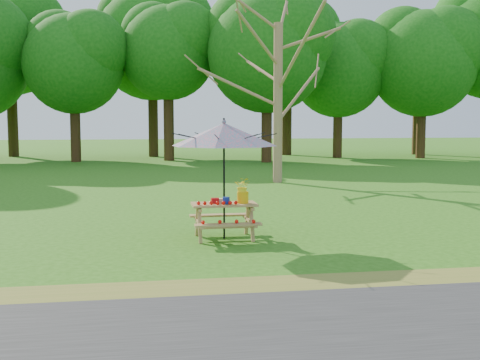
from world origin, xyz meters
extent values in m
cylinder|color=#8F6D4E|center=(8.23, 10.43, 2.79)|extent=(0.48, 0.48, 5.59)
cube|color=#A6834B|center=(4.96, 0.60, 0.65)|extent=(1.20, 0.62, 0.04)
cube|color=#A6834B|center=(4.96, 0.05, 0.36)|extent=(1.20, 0.22, 0.04)
cube|color=#A6834B|center=(4.96, 1.15, 0.36)|extent=(1.20, 0.22, 0.04)
cylinder|color=black|center=(4.96, 0.60, 1.12)|extent=(0.04, 0.04, 2.25)
cone|color=teal|center=(4.96, 0.60, 1.95)|extent=(2.46, 2.46, 0.42)
sphere|color=teal|center=(4.96, 0.60, 2.18)|extent=(0.08, 0.08, 0.08)
cube|color=#AF0E10|center=(4.79, 0.62, 0.72)|extent=(0.14, 0.12, 0.10)
cylinder|color=#1429A3|center=(4.98, 0.49, 0.74)|extent=(0.13, 0.13, 0.13)
cube|color=white|center=(4.92, 0.76, 0.71)|extent=(0.13, 0.13, 0.07)
cylinder|color=#F3B30C|center=(5.30, 0.56, 0.78)|extent=(0.22, 0.22, 0.22)
imported|color=yellow|center=(5.30, 0.56, 0.99)|extent=(0.36, 0.34, 0.32)
camera|label=1|loc=(3.44, -10.38, 2.21)|focal=45.00mm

